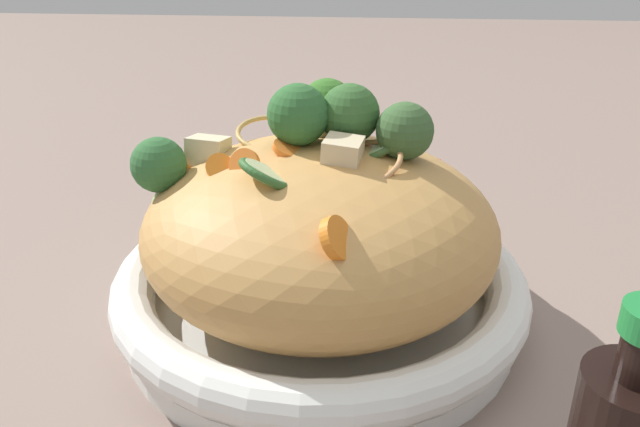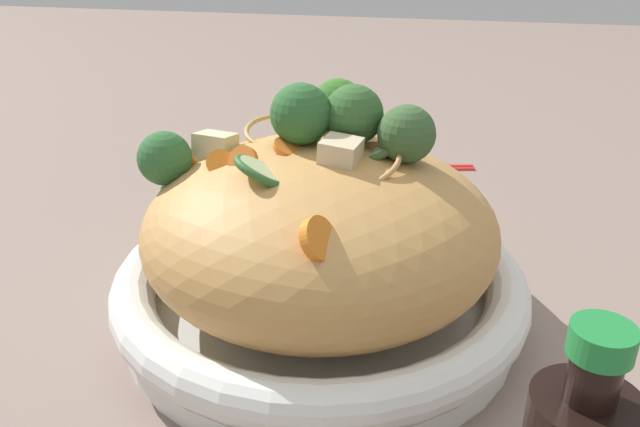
{
  "view_description": "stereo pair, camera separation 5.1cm",
  "coord_description": "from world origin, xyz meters",
  "views": [
    {
      "loc": [
        0.03,
        -0.46,
        0.32
      ],
      "look_at": [
        0.0,
        0.0,
        0.1
      ],
      "focal_mm": 37.33,
      "sensor_mm": 36.0,
      "label": 1
    },
    {
      "loc": [
        0.09,
        -0.45,
        0.32
      ],
      "look_at": [
        0.0,
        0.0,
        0.1
      ],
      "focal_mm": 37.33,
      "sensor_mm": 36.0,
      "label": 2
    }
  ],
  "objects": [
    {
      "name": "ground_plane",
      "position": [
        0.0,
        0.0,
        0.0
      ],
      "size": [
        3.0,
        3.0,
        0.0
      ],
      "primitive_type": "plane",
      "color": "gray"
    },
    {
      "name": "noodle_heap",
      "position": [
        -0.0,
        0.0,
        0.08
      ],
      "size": [
        0.28,
        0.28,
        0.13
      ],
      "color": "tan",
      "rests_on": "serving_bowl"
    },
    {
      "name": "broccoli_florets",
      "position": [
        -0.01,
        0.03,
        0.16
      ],
      "size": [
        0.23,
        0.13,
        0.09
      ],
      "color": "#9AB46B",
      "rests_on": "serving_bowl"
    },
    {
      "name": "chicken_chunks",
      "position": [
        -0.02,
        0.02,
        0.14
      ],
      "size": [
        0.14,
        0.09,
        0.04
      ],
      "color": "beige",
      "rests_on": "serving_bowl"
    },
    {
      "name": "serving_bowl",
      "position": [
        0.0,
        0.0,
        0.03
      ],
      "size": [
        0.33,
        0.33,
        0.05
      ],
      "color": "white",
      "rests_on": "ground_plane"
    },
    {
      "name": "zucchini_slices",
      "position": [
        -0.0,
        -0.02,
        0.15
      ],
      "size": [
        0.13,
        0.11,
        0.03
      ],
      "color": "beige",
      "rests_on": "serving_bowl"
    },
    {
      "name": "carrot_coins",
      "position": [
        -0.04,
        -0.03,
        0.14
      ],
      "size": [
        0.16,
        0.16,
        0.05
      ],
      "color": "orange",
      "rests_on": "serving_bowl"
    },
    {
      "name": "chopsticks_pair",
      "position": [
        0.02,
        0.34,
        0.0
      ],
      "size": [
        0.24,
        0.07,
        0.01
      ],
      "color": "red",
      "rests_on": "ground_plane"
    }
  ]
}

